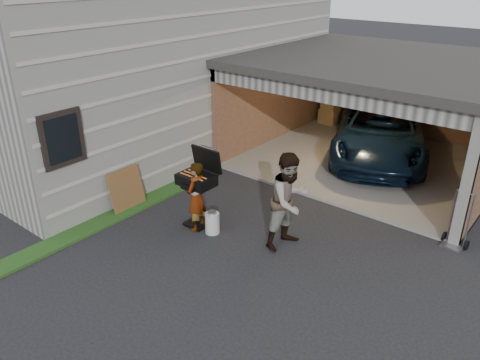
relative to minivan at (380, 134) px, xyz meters
The scene contains 11 objects.
ground 6.98m from the minivan, 96.48° to the right, with size 80.00×80.00×0.00m, color black.
house 7.65m from the minivan, 156.85° to the right, with size 7.00×11.00×5.50m, color #474744.
groundcover_strip 8.49m from the minivan, 111.01° to the right, with size 0.50×8.00×0.06m, color #193814.
garage 1.15m from the minivan, 101.59° to the right, with size 6.80×6.30×2.90m.
minivan is the anchor object (origin of this frame).
woman 6.24m from the minivan, 101.87° to the right, with size 0.55×0.36×1.50m, color #98A1BF.
man 5.45m from the minivan, 84.41° to the right, with size 0.94×0.73×1.94m, color #412719.
bbq_grill 6.10m from the minivan, 103.12° to the right, with size 0.75×0.66×1.66m.
propane_tank 6.12m from the minivan, 98.72° to the right, with size 0.30×0.30×0.45m, color silver.
plywood_panel 7.17m from the minivan, 115.84° to the right, with size 0.04×0.86×0.96m, color #54381C.
hand_truck 4.66m from the minivan, 47.56° to the right, with size 0.51×0.41×1.19m.
Camera 1 is at (5.55, -5.26, 5.08)m, focal length 35.00 mm.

